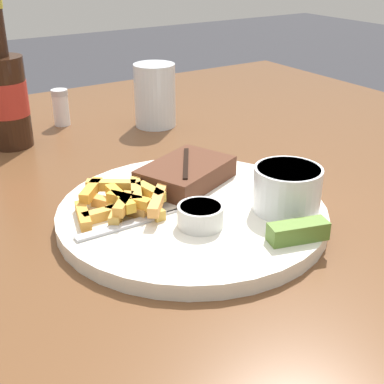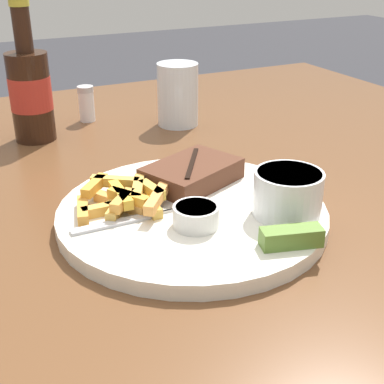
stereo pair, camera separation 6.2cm
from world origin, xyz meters
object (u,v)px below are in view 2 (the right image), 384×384
(dinner_plate, at_px, (192,214))
(dipping_sauce_cup, at_px, (196,215))
(steak_portion, at_px, (192,173))
(pickle_spear, at_px, (291,237))
(fork_utensil, at_px, (124,221))
(drinking_glass, at_px, (178,95))
(coleslaw_cup, at_px, (288,191))
(beer_bottle, at_px, (30,91))
(salt_shaker, at_px, (89,103))

(dinner_plate, relative_size, dipping_sauce_cup, 6.22)
(steak_portion, bearing_deg, pickle_spear, -83.43)
(dinner_plate, bearing_deg, fork_utensil, 179.42)
(dipping_sauce_cup, bearing_deg, drinking_glass, 67.66)
(steak_portion, height_order, pickle_spear, steak_portion)
(dipping_sauce_cup, relative_size, pickle_spear, 0.76)
(coleslaw_cup, xyz_separation_m, dipping_sauce_cup, (-0.11, 0.02, -0.02))
(coleslaw_cup, bearing_deg, dipping_sauce_cup, 168.73)
(steak_portion, distance_m, beer_bottle, 0.35)
(dipping_sauce_cup, relative_size, beer_bottle, 0.22)
(salt_shaker, bearing_deg, fork_utensil, -101.57)
(pickle_spear, xyz_separation_m, salt_shaker, (-0.05, 0.56, 0.00))
(drinking_glass, height_order, salt_shaker, drinking_glass)
(fork_utensil, bearing_deg, steak_portion, 28.81)
(pickle_spear, xyz_separation_m, beer_bottle, (-0.16, 0.50, 0.05))
(fork_utensil, bearing_deg, dinner_plate, 0.00)
(steak_portion, xyz_separation_m, dipping_sauce_cup, (-0.05, -0.11, -0.00))
(coleslaw_cup, height_order, salt_shaker, coleslaw_cup)
(dinner_plate, height_order, steak_portion, steak_portion)
(coleslaw_cup, distance_m, beer_bottle, 0.48)
(drinking_glass, bearing_deg, pickle_spear, -100.77)
(dinner_plate, bearing_deg, steak_portion, 63.64)
(dipping_sauce_cup, distance_m, beer_bottle, 0.43)
(dipping_sauce_cup, distance_m, drinking_glass, 0.42)
(pickle_spear, bearing_deg, steak_portion, 96.57)
(dinner_plate, bearing_deg, coleslaw_cup, -35.36)
(steak_portion, relative_size, drinking_glass, 1.28)
(pickle_spear, bearing_deg, salt_shaker, 95.00)
(drinking_glass, bearing_deg, dipping_sauce_cup, -112.34)
(pickle_spear, distance_m, fork_utensil, 0.19)
(pickle_spear, height_order, fork_utensil, pickle_spear)
(pickle_spear, bearing_deg, dipping_sauce_cup, 130.45)
(pickle_spear, height_order, drinking_glass, drinking_glass)
(coleslaw_cup, relative_size, drinking_glass, 0.71)
(coleslaw_cup, relative_size, pickle_spear, 1.16)
(dipping_sauce_cup, bearing_deg, salt_shaker, 87.56)
(salt_shaker, bearing_deg, steak_portion, -85.80)
(dipping_sauce_cup, height_order, fork_utensil, dipping_sauce_cup)
(steak_portion, relative_size, fork_utensil, 1.06)
(dinner_plate, xyz_separation_m, beer_bottle, (-0.11, 0.38, 0.07))
(fork_utensil, distance_m, salt_shaker, 0.44)
(steak_portion, xyz_separation_m, beer_bottle, (-0.14, 0.31, 0.05))
(dinner_plate, xyz_separation_m, steak_portion, (0.03, 0.06, 0.02))
(fork_utensil, bearing_deg, drinking_glass, 56.97)
(fork_utensil, xyz_separation_m, salt_shaker, (0.09, 0.43, 0.01))
(steak_portion, relative_size, coleslaw_cup, 1.80)
(coleslaw_cup, relative_size, salt_shaker, 1.21)
(coleslaw_cup, xyz_separation_m, salt_shaker, (-0.09, 0.50, -0.01))
(dipping_sauce_cup, distance_m, fork_utensil, 0.08)
(beer_bottle, relative_size, drinking_glass, 2.10)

